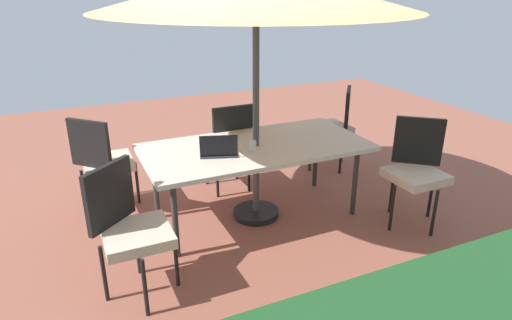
# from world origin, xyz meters

# --- Properties ---
(ground_plane) EXTENTS (10.00, 10.00, 0.02)m
(ground_plane) POSITION_xyz_m (0.00, 0.00, -0.01)
(ground_plane) COLOR #935442
(dining_table) EXTENTS (2.06, 1.01, 0.73)m
(dining_table) POSITION_xyz_m (0.00, 0.00, 0.69)
(dining_table) COLOR silver
(dining_table) RESTS_ON ground_plane
(chair_northeast) EXTENTS (0.58, 0.59, 0.98)m
(chair_northeast) POSITION_xyz_m (1.28, 0.66, 0.55)
(chair_northeast) COLOR beige
(chair_northeast) RESTS_ON ground_plane
(chair_northwest) EXTENTS (0.58, 0.59, 0.98)m
(chair_northwest) POSITION_xyz_m (-1.30, 0.69, 0.55)
(chair_northwest) COLOR beige
(chair_northwest) RESTS_ON ground_plane
(chair_south) EXTENTS (0.46, 0.46, 0.98)m
(chair_south) POSITION_xyz_m (0.02, -0.66, 0.55)
(chair_south) COLOR beige
(chair_south) RESTS_ON ground_plane
(chair_southeast) EXTENTS (0.59, 0.59, 0.98)m
(chair_southeast) POSITION_xyz_m (1.29, -0.71, 0.55)
(chair_southeast) COLOR beige
(chair_southeast) RESTS_ON ground_plane
(chair_southwest) EXTENTS (0.58, 0.58, 0.98)m
(chair_southwest) POSITION_xyz_m (-1.36, -0.75, 0.55)
(chair_southwest) COLOR beige
(chair_southwest) RESTS_ON ground_plane
(laptop) EXTENTS (0.38, 0.33, 0.21)m
(laptop) POSITION_xyz_m (0.40, 0.11, 0.78)
(laptop) COLOR #2D2D33
(laptop) RESTS_ON dining_table
(cup) EXTENTS (0.06, 0.06, 0.09)m
(cup) POSITION_xyz_m (0.09, 0.12, 0.78)
(cup) COLOR white
(cup) RESTS_ON dining_table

